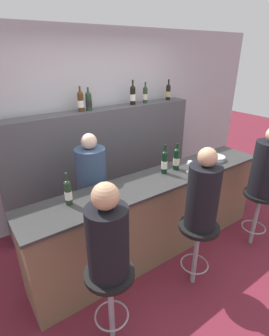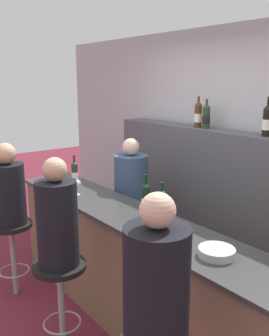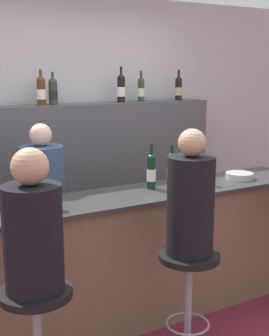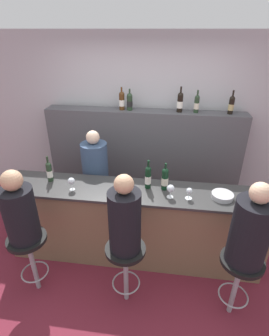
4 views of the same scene
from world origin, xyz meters
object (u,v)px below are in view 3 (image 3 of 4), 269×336
wine_bottle_backbar_3 (141,89)px  wine_bottle_backbar_0 (41,91)px  wine_bottle_counter_2 (172,169)px  wine_glass_2 (210,175)px  wine_glass_1 (190,175)px  metal_bowl (239,176)px  bartender (44,227)px  wine_bottle_backbar_2 (121,88)px  wine_bottle_counter_1 (151,171)px  guest_seated_middle (191,201)px  bar_stool_left (37,316)px  wine_bottle_backbar_4 (178,88)px  bar_stool_middle (189,276)px  wine_glass_0 (54,193)px  guest_seated_left (33,230)px  wine_bottle_backbar_1 (53,91)px

wine_bottle_backbar_3 → wine_bottle_backbar_0: bearing=180.0°
wine_bottle_counter_2 → wine_glass_2: 0.31m
wine_bottle_backbar_0 → wine_glass_1: (0.74, -1.24, -0.61)m
wine_bottle_backbar_0 → wine_bottle_backbar_3: size_ratio=1.05×
metal_bowl → bartender: bearing=162.0°
wine_bottle_backbar_2 → bartender: size_ratio=0.23×
wine_bottle_counter_1 → guest_seated_middle: bearing=-101.8°
bar_stool_left → wine_bottle_counter_2: bearing=27.5°
bar_stool_left → bartender: bearing=68.8°
wine_bottle_backbar_4 → bar_stool_middle: (-1.15, -1.79, -1.12)m
wine_bottle_backbar_0 → wine_bottle_backbar_3: 1.03m
wine_bottle_counter_1 → wine_bottle_backbar_0: (-0.48, 1.09, 0.58)m
wine_bottle_counter_1 → bar_stool_left: wine_bottle_counter_1 is taller
wine_glass_0 → bar_stool_left: wine_glass_0 is taller
wine_glass_1 → bar_stool_left: 1.60m
wine_bottle_counter_1 → wine_bottle_backbar_0: size_ratio=1.10×
bartender → wine_glass_1: bearing=-29.6°
wine_bottle_counter_2 → guest_seated_left: bearing=-152.5°
wine_bottle_counter_2 → guest_seated_left: guest_seated_left is taller
wine_bottle_backbar_0 → wine_glass_1: size_ratio=2.10×
wine_bottle_counter_1 → bar_stool_middle: wine_bottle_counter_1 is taller
wine_glass_1 → guest_seated_middle: size_ratio=0.19×
metal_bowl → wine_bottle_backbar_1: bearing=135.0°
wine_bottle_backbar_0 → bar_stool_left: (-0.68, -1.79, -1.13)m
wine_glass_1 → wine_glass_2: bearing=-0.0°
guest_seated_middle → bartender: size_ratio=0.54×
wine_glass_0 → wine_glass_2: bearing=0.0°
wine_bottle_backbar_3 → guest_seated_left: 2.55m
wine_bottle_counter_1 → bar_stool_left: (-1.16, -0.70, -0.55)m
wine_bottle_backbar_2 → bartender: wine_bottle_backbar_2 is taller
wine_bottle_backbar_1 → wine_glass_0: (-0.47, -1.24, -0.60)m
wine_bottle_backbar_1 → guest_seated_middle: wine_bottle_backbar_1 is taller
wine_bottle_counter_2 → wine_glass_1: size_ratio=2.15×
wine_bottle_counter_1 → metal_bowl: bearing=-6.6°
wine_bottle_backbar_1 → guest_seated_middle: 1.91m
wine_bottle_backbar_3 → metal_bowl: wine_bottle_backbar_3 is taller
wine_bottle_counter_2 → guest_seated_middle: size_ratio=0.40×
wine_bottle_counter_1 → metal_bowl: (0.81, -0.09, -0.11)m
wine_bottle_counter_2 → wine_bottle_backbar_2: bearing=82.9°
wine_bottle_counter_1 → wine_bottle_backbar_1: wine_bottle_backbar_1 is taller
wine_bottle_backbar_2 → wine_glass_1: size_ratio=2.28×
wine_bottle_backbar_0 → wine_bottle_counter_2: bearing=-58.4°
wine_bottle_backbar_1 → wine_bottle_backbar_3: 0.92m
wine_bottle_counter_2 → wine_bottle_backbar_4: bearing=53.2°
wine_bottle_counter_2 → bar_stool_middle: 0.95m
bar_stool_left → guest_seated_left: guest_seated_left is taller
metal_bowl → guest_seated_middle: guest_seated_middle is taller
wine_bottle_backbar_1 → wine_glass_2: bearing=-56.5°
wine_bottle_backbar_1 → wine_glass_0: 1.46m
bar_stool_left → guest_seated_middle: (1.01, 0.00, 0.51)m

